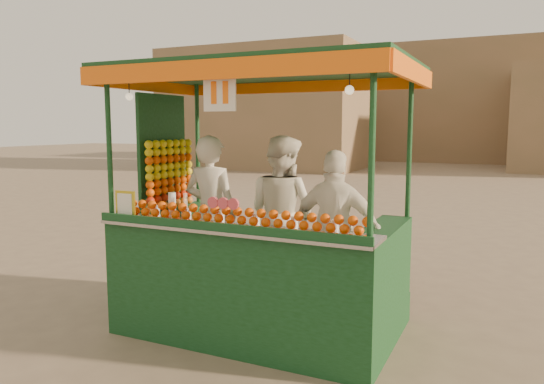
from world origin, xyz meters
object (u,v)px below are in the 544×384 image
at_px(vendor_left, 211,213).
at_px(vendor_right, 335,230).
at_px(juice_cart, 251,247).
at_px(vendor_middle, 282,214).

bearing_deg(vendor_left, vendor_right, 177.37).
xyz_separation_m(vendor_left, vendor_right, (1.45, -0.02, -0.06)).
relative_size(juice_cart, vendor_left, 1.76).
bearing_deg(vendor_middle, juice_cart, 92.01).
distance_m(juice_cart, vendor_right, 0.90).
bearing_deg(juice_cart, vendor_right, 10.64).
height_order(vendor_left, vendor_right, vendor_left).
distance_m(vendor_left, vendor_middle, 0.79).
xyz_separation_m(juice_cart, vendor_right, (0.85, 0.16, 0.22)).
height_order(juice_cart, vendor_middle, juice_cart).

